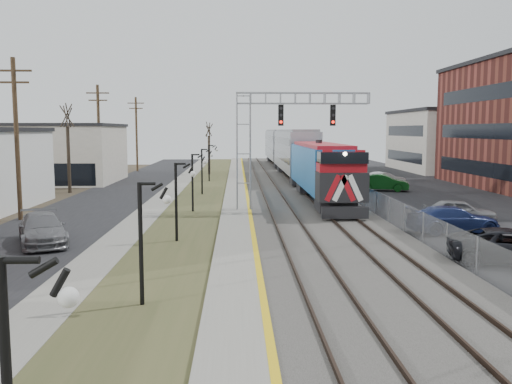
{
  "coord_description": "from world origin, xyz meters",
  "views": [
    {
      "loc": [
        -0.94,
        -8.93,
        5.62
      ],
      "look_at": [
        -0.02,
        17.36,
        2.6
      ],
      "focal_mm": 38.0,
      "sensor_mm": 36.0,
      "label": 1
    }
  ],
  "objects": [
    {
      "name": "street_west",
      "position": [
        -11.5,
        35.0,
        0.02
      ],
      "size": [
        7.0,
        120.0,
        0.04
      ],
      "primitive_type": "cube",
      "color": "black",
      "rests_on": "ground"
    },
    {
      "name": "sidewalk",
      "position": [
        -7.0,
        35.0,
        0.04
      ],
      "size": [
        2.0,
        120.0,
        0.08
      ],
      "primitive_type": "cube",
      "color": "gray",
      "rests_on": "ground"
    },
    {
      "name": "grass_median",
      "position": [
        -4.0,
        35.0,
        0.03
      ],
      "size": [
        4.0,
        120.0,
        0.06
      ],
      "primitive_type": "cube",
      "color": "#414625",
      "rests_on": "ground"
    },
    {
      "name": "platform",
      "position": [
        -1.0,
        35.0,
        0.12
      ],
      "size": [
        2.0,
        120.0,
        0.24
      ],
      "primitive_type": "cube",
      "color": "gray",
      "rests_on": "ground"
    },
    {
      "name": "ballast_bed",
      "position": [
        4.0,
        35.0,
        0.1
      ],
      "size": [
        8.0,
        120.0,
        0.2
      ],
      "primitive_type": "cube",
      "color": "#595651",
      "rests_on": "ground"
    },
    {
      "name": "parking_lot",
      "position": [
        16.0,
        35.0,
        0.02
      ],
      "size": [
        16.0,
        120.0,
        0.04
      ],
      "primitive_type": "cube",
      "color": "black",
      "rests_on": "ground"
    },
    {
      "name": "platform_edge",
      "position": [
        -0.12,
        35.0,
        0.24
      ],
      "size": [
        0.24,
        120.0,
        0.01
      ],
      "primitive_type": "cube",
      "color": "gold",
      "rests_on": "platform"
    },
    {
      "name": "track_near",
      "position": [
        2.0,
        35.0,
        0.28
      ],
      "size": [
        1.58,
        120.0,
        0.15
      ],
      "color": "#2D2119",
      "rests_on": "ballast_bed"
    },
    {
      "name": "track_far",
      "position": [
        5.5,
        35.0,
        0.28
      ],
      "size": [
        1.58,
        120.0,
        0.15
      ],
      "color": "#2D2119",
      "rests_on": "ballast_bed"
    },
    {
      "name": "train",
      "position": [
        5.5,
        55.83,
        2.88
      ],
      "size": [
        3.0,
        63.05,
        5.33
      ],
      "color": "#145CA6",
      "rests_on": "ground"
    },
    {
      "name": "signal_gantry",
      "position": [
        1.22,
        27.99,
        5.59
      ],
      "size": [
        9.0,
        1.07,
        8.15
      ],
      "color": "gray",
      "rests_on": "ground"
    },
    {
      "name": "lampposts",
      "position": [
        -4.0,
        18.29,
        2.0
      ],
      "size": [
        0.14,
        62.14,
        4.0
      ],
      "color": "black",
      "rests_on": "ground"
    },
    {
      "name": "utility_poles",
      "position": [
        -14.5,
        25.0,
        5.0
      ],
      "size": [
        0.28,
        80.28,
        10.0
      ],
      "color": "#4C3823",
      "rests_on": "ground"
    },
    {
      "name": "fence",
      "position": [
        8.2,
        35.0,
        0.8
      ],
      "size": [
        0.04,
        120.0,
        1.6
      ],
      "primitive_type": "cube",
      "color": "gray",
      "rests_on": "ground"
    },
    {
      "name": "bare_trees",
      "position": [
        -12.66,
        38.91,
        2.7
      ],
      "size": [
        12.3,
        42.3,
        5.95
      ],
      "color": "#382D23",
      "rests_on": "ground"
    },
    {
      "name": "car_lot_c",
      "position": [
        10.6,
        13.0,
        0.72
      ],
      "size": [
        5.61,
        3.48,
        1.45
      ],
      "primitive_type": "imported",
      "rotation": [
        0.0,
        0.0,
        1.35
      ],
      "color": "black",
      "rests_on": "ground"
    },
    {
      "name": "car_lot_d",
      "position": [
        10.8,
        19.75,
        0.73
      ],
      "size": [
        5.21,
        2.53,
        1.46
      ],
      "primitive_type": "imported",
      "rotation": [
        0.0,
        0.0,
        1.67
      ],
      "color": "navy",
      "rests_on": "ground"
    },
    {
      "name": "car_lot_e",
      "position": [
        12.4,
        22.78,
        0.73
      ],
      "size": [
        4.51,
        2.5,
        1.45
      ],
      "primitive_type": "imported",
      "rotation": [
        0.0,
        0.0,
        1.38
      ],
      "color": "slate",
      "rests_on": "ground"
    },
    {
      "name": "car_lot_f",
      "position": [
        12.49,
        40.17,
        0.76
      ],
      "size": [
        4.91,
        2.9,
        1.53
      ],
      "primitive_type": "imported",
      "rotation": [
        0.0,
        0.0,
        1.27
      ],
      "color": "#0B3910",
      "rests_on": "ground"
    },
    {
      "name": "car_street_b",
      "position": [
        -10.54,
        17.65,
        0.75
      ],
      "size": [
        3.95,
        5.55,
        1.49
      ],
      "primitive_type": "imported",
      "rotation": [
        0.0,
        0.0,
        0.41
      ],
      "color": "slate",
      "rests_on": "ground"
    },
    {
      "name": "car_lot_g",
      "position": [
        13.68,
        44.34,
        0.7
      ],
      "size": [
        4.51,
        2.48,
        1.41
      ],
      "primitive_type": "imported",
      "rotation": [
        0.0,
        0.0,
        1.82
      ],
      "color": "silver",
      "rests_on": "ground"
    }
  ]
}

